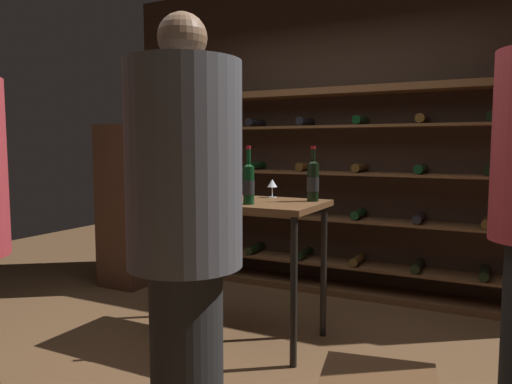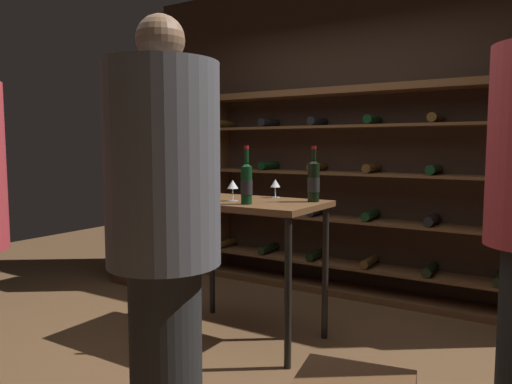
% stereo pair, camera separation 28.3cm
% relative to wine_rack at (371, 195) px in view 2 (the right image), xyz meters
% --- Properties ---
extents(ground_plane, '(9.70, 9.70, 0.00)m').
position_rel_wine_rack_xyz_m(ground_plane, '(-0.24, -1.64, -0.92)').
color(ground_plane, brown).
extents(back_wall, '(4.58, 0.10, 2.93)m').
position_rel_wine_rack_xyz_m(back_wall, '(-0.24, 0.21, 0.54)').
color(back_wall, '#332319').
rests_on(back_wall, ground).
extents(wine_rack, '(3.37, 0.32, 1.86)m').
position_rel_wine_rack_xyz_m(wine_rack, '(0.00, 0.00, 0.00)').
color(wine_rack, brown).
rests_on(wine_rack, ground).
extents(tasting_table, '(1.08, 0.65, 0.97)m').
position_rel_wine_rack_xyz_m(tasting_table, '(-0.46, -1.33, -0.07)').
color(tasting_table, brown).
rests_on(tasting_table, ground).
extents(person_host_in_suit, '(0.52, 0.51, 1.91)m').
position_rel_wine_rack_xyz_m(person_host_in_suit, '(-0.10, -2.52, 0.12)').
color(person_host_in_suit, black).
rests_on(person_host_in_suit, ground).
extents(display_cabinet, '(0.44, 0.36, 1.55)m').
position_rel_wine_rack_xyz_m(display_cabinet, '(-2.08, -0.71, -0.15)').
color(display_cabinet, '#4C2D1E').
rests_on(display_cabinet, ground).
extents(wine_bottle_black_capsule, '(0.08, 0.08, 0.38)m').
position_rel_wine_rack_xyz_m(wine_bottle_black_capsule, '(-0.01, -1.15, 0.19)').
color(wine_bottle_black_capsule, black).
rests_on(wine_bottle_black_capsule, tasting_table).
extents(wine_bottle_red_label, '(0.08, 0.08, 0.38)m').
position_rel_wine_rack_xyz_m(wine_bottle_red_label, '(-0.32, -1.51, 0.19)').
color(wine_bottle_red_label, black).
rests_on(wine_bottle_red_label, tasting_table).
extents(wine_glass_stemmed_center, '(0.07, 0.07, 0.13)m').
position_rel_wine_rack_xyz_m(wine_glass_stemmed_center, '(-0.36, -1.06, 0.15)').
color(wine_glass_stemmed_center, silver).
rests_on(wine_glass_stemmed_center, tasting_table).
extents(wine_glass_stemmed_left, '(0.08, 0.08, 0.14)m').
position_rel_wine_rack_xyz_m(wine_glass_stemmed_left, '(-0.50, -1.40, 0.16)').
color(wine_glass_stemmed_left, silver).
rests_on(wine_glass_stemmed_left, tasting_table).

